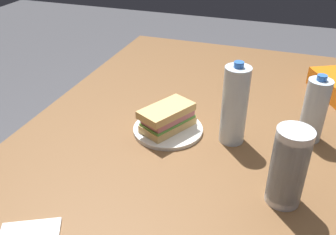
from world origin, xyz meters
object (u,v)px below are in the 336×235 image
(sandwich, at_px, (168,117))
(plastic_cup_stack, at_px, (288,167))
(dining_table, at_px, (208,164))
(water_bottle_tall, at_px, (235,105))
(water_bottle_spare, at_px, (314,110))
(paper_plate, at_px, (168,129))

(sandwich, relative_size, plastic_cup_stack, 1.01)
(dining_table, relative_size, water_bottle_tall, 6.91)
(dining_table, distance_m, sandwich, 0.19)
(water_bottle_spare, bearing_deg, plastic_cup_stack, -10.54)
(sandwich, distance_m, water_bottle_spare, 0.44)
(plastic_cup_stack, bearing_deg, water_bottle_spare, 169.46)
(dining_table, height_order, water_bottle_spare, water_bottle_spare)
(sandwich, bearing_deg, plastic_cup_stack, 61.60)
(dining_table, relative_size, water_bottle_spare, 8.33)
(water_bottle_spare, bearing_deg, water_bottle_tall, -68.67)
(dining_table, xyz_separation_m, water_bottle_spare, (-0.14, 0.28, 0.17))
(paper_plate, distance_m, water_bottle_tall, 0.23)
(sandwich, xyz_separation_m, water_bottle_tall, (-0.02, 0.20, 0.07))
(sandwich, relative_size, water_bottle_spare, 0.97)
(dining_table, relative_size, plastic_cup_stack, 8.71)
(plastic_cup_stack, bearing_deg, water_bottle_tall, -142.66)
(water_bottle_tall, bearing_deg, plastic_cup_stack, 37.34)
(plastic_cup_stack, xyz_separation_m, water_bottle_spare, (-0.31, 0.06, -0.00))
(dining_table, height_order, sandwich, sandwich)
(paper_plate, distance_m, water_bottle_spare, 0.44)
(paper_plate, distance_m, sandwich, 0.05)
(dining_table, relative_size, sandwich, 8.59)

